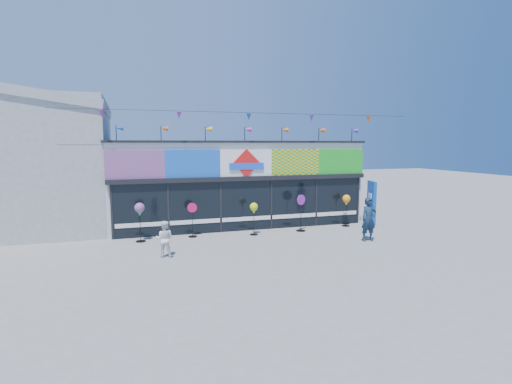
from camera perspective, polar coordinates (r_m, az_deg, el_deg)
name	(u,v)px	position (r m, az deg, el deg)	size (l,w,h in m)	color
ground	(271,249)	(15.27, 2.22, -8.11)	(80.00, 80.00, 0.00)	slate
kite_shop	(233,181)	(20.53, -3.35, 1.55)	(16.00, 5.70, 5.31)	silver
neighbour_building	(16,160)	(21.49, -31.04, 3.91)	(8.18, 7.20, 6.87)	#AAACAF
blue_sign	(371,202)	(20.75, 16.17, -1.39)	(0.45, 1.06, 2.11)	#0B47AC
spinner_0	(140,211)	(16.75, -16.28, -2.56)	(0.41, 0.41, 1.60)	black
spinner_1	(192,219)	(17.21, -9.08, -3.82)	(0.41, 0.37, 1.47)	black
spinner_2	(254,209)	(17.33, -0.31, -2.46)	(0.36, 0.36, 1.42)	black
spinner_3	(301,212)	(18.23, 6.44, -2.84)	(0.46, 0.43, 1.67)	black
spinner_4	(346,201)	(19.63, 12.78, -1.26)	(0.39, 0.39, 1.53)	black
adult_man	(369,219)	(16.91, 15.80, -3.79)	(0.65, 0.43, 1.79)	#14273F
child	(165,239)	(14.45, -12.93, -6.54)	(0.62, 0.36, 1.28)	white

